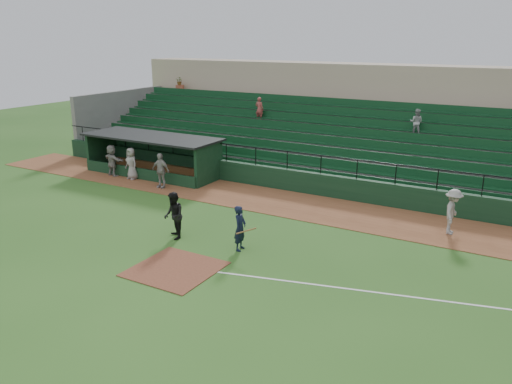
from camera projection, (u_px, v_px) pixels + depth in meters
The scene contains 12 objects.
ground at pixel (192, 259), 19.68m from camera, with size 90.00×90.00×0.00m, color #2C5A1D.
warning_track at pixel (285, 203), 26.31m from camera, with size 40.00×4.00×0.03m, color brown.
home_plate_dirt at pixel (175, 269), 18.85m from camera, with size 3.00×3.00×0.03m, color brown.
foul_line at pixel (409, 297), 16.86m from camera, with size 18.00×0.09×0.01m, color white.
stadium_structure at pixel (345, 133), 32.66m from camera, with size 38.00×13.08×6.40m.
dugout at pixel (157, 152), 31.86m from camera, with size 8.90×3.20×2.42m.
batter_at_plate at pixel (240, 228), 20.33m from camera, with size 1.06×0.73×1.85m.
umpire at pixel (174, 216), 21.48m from camera, with size 0.98×0.77×2.02m, color black.
runner at pixel (453, 212), 21.92m from camera, with size 1.29×0.74×2.00m, color #9C9892.
dugout_player_a at pixel (161, 170), 28.69m from camera, with size 1.16×0.48×1.98m, color #A49E99.
dugout_player_b at pixel (131, 163), 30.44m from camera, with size 0.93×0.60×1.90m, color #9A9490.
dugout_player_c at pixel (112, 160), 31.17m from camera, with size 1.78×0.57×1.92m, color gray.
Camera 1 is at (11.15, -14.42, 8.24)m, focal length 35.84 mm.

